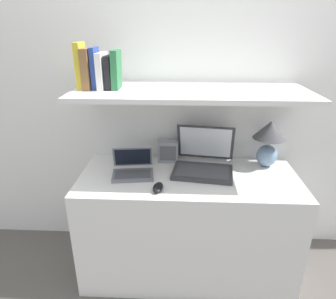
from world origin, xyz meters
TOP-DOWN VIEW (x-y plane):
  - wall_back at (0.00, 0.66)m, footprint 6.00×0.05m
  - desk at (0.00, 0.30)m, footprint 1.36×0.60m
  - back_riser at (0.00, 0.62)m, footprint 1.36×0.04m
  - shelf at (0.00, 0.37)m, footprint 1.36×0.54m
  - table_lamp at (0.52, 0.47)m, footprint 0.21×0.21m
  - laptop_large at (0.09, 0.39)m, footprint 0.42×0.40m
  - laptop_small at (-0.35, 0.30)m, footprint 0.28×0.24m
  - computer_mouse at (-0.18, 0.11)m, footprint 0.07×0.12m
  - router_box at (-0.14, 0.51)m, footprint 0.14×0.07m
  - book_yellow at (-0.63, 0.37)m, footprint 0.03×0.13m
  - book_brown at (-0.59, 0.37)m, footprint 0.04×0.17m
  - book_blue at (-0.55, 0.37)m, footprint 0.03×0.13m
  - book_white at (-0.51, 0.37)m, footprint 0.03×0.17m
  - book_black at (-0.47, 0.37)m, footprint 0.03×0.14m
  - book_green at (-0.43, 0.37)m, footprint 0.04×0.14m

SIDE VIEW (x-z plane):
  - desk at x=0.00m, z-range 0.00..0.73m
  - back_riser at x=0.00m, z-range 0.00..1.22m
  - computer_mouse at x=-0.18m, z-range 0.73..0.76m
  - laptop_small at x=-0.35m, z-range 0.68..0.84m
  - laptop_large at x=0.09m, z-range 0.65..0.92m
  - router_box at x=-0.14m, z-range 0.73..0.87m
  - table_lamp at x=0.52m, z-range 0.76..1.07m
  - wall_back at x=0.00m, z-range 0.00..2.40m
  - shelf at x=0.00m, z-range 1.22..1.25m
  - book_black at x=-0.47m, z-range 1.25..1.44m
  - book_white at x=-0.51m, z-range 1.25..1.45m
  - book_green at x=-0.43m, z-range 1.25..1.47m
  - book_brown at x=-0.59m, z-range 1.25..1.48m
  - book_blue at x=-0.55m, z-range 1.25..1.48m
  - book_yellow at x=-0.63m, z-range 1.25..1.51m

